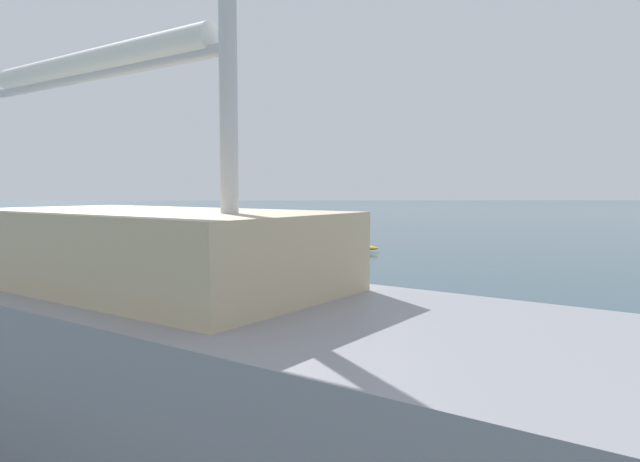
# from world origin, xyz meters

# --- Properties ---
(ground_plane) EXTENTS (160.00, 160.00, 0.00)m
(ground_plane) POSITION_xyz_m (0.00, 0.00, 0.00)
(ground_plane) COLOR #334C56
(kayak) EXTENTS (4.56, 3.25, 0.26)m
(kayak) POSITION_xyz_m (-1.87, -2.72, 0.13)
(kayak) COLOR #EAB214
(kayak) RESTS_ON ground
(kayaker) EXTENTS (1.37, 2.11, 0.72)m
(kayaker) POSITION_xyz_m (-1.92, -2.68, 0.56)
(kayaker) COLOR #E04C14
(kayaker) RESTS_ON kayak
(sailboat_end_of_pier) EXTENTS (7.00, 5.91, 10.14)m
(sailboat_end_of_pier) POSITION_xyz_m (-0.85, 11.15, 0.73)
(sailboat_end_of_pier) COLOR gray
(sailboat_end_of_pier) RESTS_ON ground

